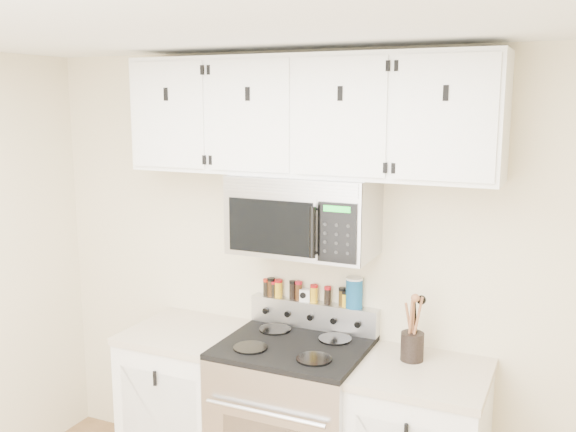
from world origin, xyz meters
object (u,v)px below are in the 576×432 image
object	(u,v)px
range	(294,424)
salt_canister	(354,293)
microwave	(304,215)
utensil_crock	(412,344)

from	to	relation	value
range	salt_canister	xyz separation A→B (m)	(0.24, 0.28, 0.70)
microwave	utensil_crock	xyz separation A→B (m)	(0.61, -0.01, -0.62)
utensil_crock	salt_canister	distance (m)	0.44
utensil_crock	salt_canister	xyz separation A→B (m)	(-0.37, 0.16, 0.18)
microwave	utensil_crock	size ratio (longest dim) A/B	2.22
microwave	utensil_crock	bearing A→B (deg)	-0.77
range	salt_canister	world-z (taller)	salt_canister
range	salt_canister	size ratio (longest dim) A/B	6.38
microwave	salt_canister	bearing A→B (deg)	33.03
utensil_crock	salt_canister	world-z (taller)	salt_canister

